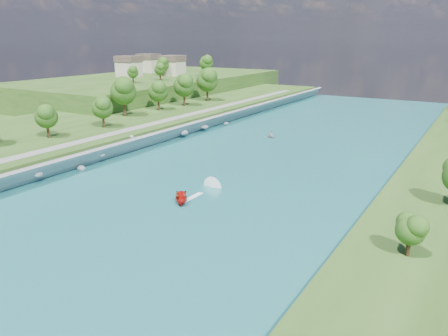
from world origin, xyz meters
The scene contains 11 objects.
ground centered at (0.00, 0.00, 0.00)m, with size 260.00×260.00×0.00m, color #2D5119.
river_water centered at (0.00, 20.00, 0.05)m, with size 55.00×240.00×0.10m, color #1A5F64.
berm_west centered at (-50.00, 20.00, 1.75)m, with size 45.00×240.00×3.50m, color #2D5119.
ridge_west centered at (-82.50, 95.00, 4.50)m, with size 60.00×120.00×9.00m, color #2D5119.
riprap_bank centered at (-25.83, 19.85, 1.79)m, with size 4.22×236.00×4.12m.
riverside_path centered at (-32.50, 20.00, 3.55)m, with size 3.00×200.00×0.10m, color gray.
ridge_houses centered at (-88.67, 100.00, 13.31)m, with size 29.50×29.50×8.40m.
trees_west centered at (-42.82, 5.84, 9.58)m, with size 18.94×151.51×13.39m.
trees_ridge centered at (-69.56, 93.76, 13.55)m, with size 22.10×42.03×10.25m.
motorboat centered at (1.66, 2.03, 0.78)m, with size 3.63×18.92×2.02m.
raft centered at (-6.33, 49.63, 0.50)m, with size 4.02×3.91×1.73m.
Camera 1 is at (39.91, -49.80, 24.55)m, focal length 35.00 mm.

